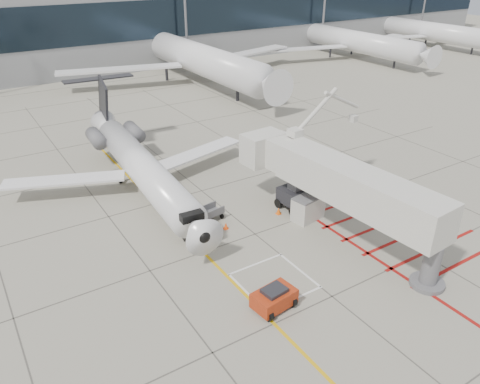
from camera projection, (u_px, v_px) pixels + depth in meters
ground_plane at (290, 262)px, 30.22m from camera, size 260.00×260.00×0.00m
regional_jet at (150, 161)px, 35.82m from camera, size 23.48×28.82×7.21m
jet_bridge at (355, 195)px, 30.89m from camera, size 9.66×18.40×7.15m
pushback_tug at (274, 298)px, 26.07m from camera, size 2.57×1.78×1.40m
baggage_cart at (211, 213)px, 34.77m from camera, size 1.94×1.40×1.12m
ground_power_unit at (308, 208)px, 34.71m from camera, size 2.57×1.77×1.87m
cone_nose at (226, 226)px, 33.75m from camera, size 0.36×0.36×0.49m
cone_side at (279, 211)px, 35.65m from camera, size 0.39×0.39×0.54m
terminal_building at (96, 19)px, 84.25m from camera, size 180.00×28.00×14.00m
terminal_glass_band at (123, 22)px, 73.26m from camera, size 180.00×0.10×6.00m
bg_aircraft_c at (190, 36)px, 69.64m from camera, size 39.52×43.91×13.17m
bg_aircraft_d at (351, 27)px, 85.81m from camera, size 33.35×37.06×11.12m
bg_aircraft_e at (429, 19)px, 96.42m from camera, size 32.73×36.37×10.91m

